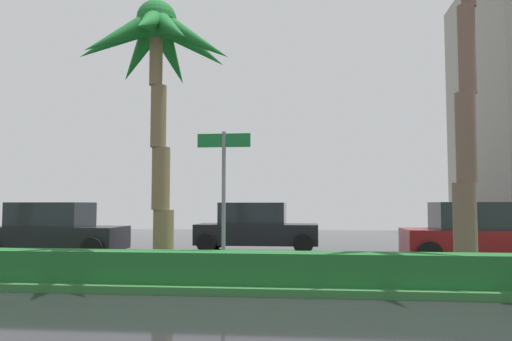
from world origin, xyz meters
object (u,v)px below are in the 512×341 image
(street_name_sign, at_px, (224,184))
(car_in_traffic_third, at_px, (480,234))
(palm_tree_centre_left, at_px, (157,53))
(car_in_traffic_second, at_px, (256,228))
(car_in_traffic_leading, at_px, (54,231))

(street_name_sign, relative_size, car_in_traffic_third, 0.70)
(palm_tree_centre_left, xyz_separation_m, car_in_traffic_second, (1.41, 7.23, -4.20))
(palm_tree_centre_left, bearing_deg, car_in_traffic_second, 78.94)
(car_in_traffic_second, height_order, car_in_traffic_third, same)
(palm_tree_centre_left, distance_m, car_in_traffic_third, 10.03)
(street_name_sign, bearing_deg, palm_tree_centre_left, 159.78)
(car_in_traffic_second, relative_size, car_in_traffic_third, 1.00)
(palm_tree_centre_left, relative_size, car_in_traffic_second, 1.42)
(street_name_sign, bearing_deg, car_in_traffic_third, 36.05)
(car_in_traffic_second, bearing_deg, street_name_sign, -88.43)
(palm_tree_centre_left, relative_size, street_name_sign, 2.03)
(palm_tree_centre_left, height_order, car_in_traffic_third, palm_tree_centre_left)
(street_name_sign, bearing_deg, car_in_traffic_second, 91.57)
(car_in_traffic_leading, relative_size, car_in_traffic_second, 1.00)
(street_name_sign, height_order, car_in_traffic_second, street_name_sign)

